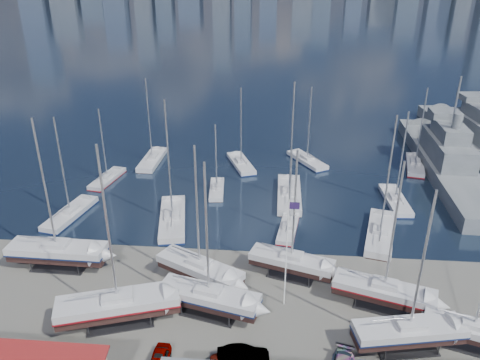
# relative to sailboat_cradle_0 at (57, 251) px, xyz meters

# --- Properties ---
(ground) EXTENTS (1400.00, 1400.00, 0.00)m
(ground) POSITION_rel_sailboat_cradle_0_xyz_m (22.81, -4.77, -2.19)
(ground) COLOR #605E59
(ground) RESTS_ON ground
(water) EXTENTS (1400.00, 600.00, 0.40)m
(water) POSITION_rel_sailboat_cradle_0_xyz_m (22.81, 305.23, -2.34)
(water) COLOR #182638
(water) RESTS_ON ground
(sailboat_cradle_0) EXTENTS (11.54, 3.44, 18.37)m
(sailboat_cradle_0) POSITION_rel_sailboat_cradle_0_xyz_m (0.00, 0.00, 0.00)
(sailboat_cradle_0) COLOR #2D2D33
(sailboat_cradle_0) RESTS_ON ground
(sailboat_cradle_1) EXTENTS (12.35, 6.91, 19.00)m
(sailboat_cradle_1) POSITION_rel_sailboat_cradle_0_xyz_m (10.12, -8.62, 0.03)
(sailboat_cradle_1) COLOR #2D2D33
(sailboat_cradle_1) RESTS_ON ground
(sailboat_cradle_2) EXTENTS (10.34, 7.33, 16.60)m
(sailboat_cradle_2) POSITION_rel_sailboat_cradle_0_xyz_m (17.07, -1.87, -0.09)
(sailboat_cradle_2) COLOR #2D2D33
(sailboat_cradle_2) RESTS_ON ground
(sailboat_cradle_3) EXTENTS (10.88, 5.49, 16.86)m
(sailboat_cradle_3) POSITION_rel_sailboat_cradle_0_xyz_m (18.79, -6.57, -0.08)
(sailboat_cradle_3) COLOR #2D2D33
(sailboat_cradle_3) RESTS_ON ground
(sailboat_cradle_4) EXTENTS (9.88, 5.44, 15.58)m
(sailboat_cradle_4) POSITION_rel_sailboat_cradle_0_xyz_m (27.18, 0.46, -0.14)
(sailboat_cradle_4) COLOR #2D2D33
(sailboat_cradle_4) RESTS_ON ground
(sailboat_cradle_5) EXTENTS (10.61, 4.83, 16.51)m
(sailboat_cradle_5) POSITION_rel_sailboat_cradle_0_xyz_m (37.72, -9.79, -0.10)
(sailboat_cradle_5) COLOR #2D2D33
(sailboat_cradle_5) RESTS_ON ground
(sailboat_cradle_6) EXTENTS (10.66, 5.93, 16.56)m
(sailboat_cradle_6) POSITION_rel_sailboat_cradle_0_xyz_m (36.55, -4.10, -0.09)
(sailboat_cradle_6) COLOR #2D2D33
(sailboat_cradle_6) RESTS_ON ground
(sailboat_cradle_7) EXTENTS (8.86, 5.03, 14.10)m
(sailboat_cradle_7) POSITION_rel_sailboat_cradle_0_xyz_m (43.64, -9.10, -0.21)
(sailboat_cradle_7) COLOR #2D2D33
(sailboat_cradle_7) RESTS_ON ground
(sailboat_moored_0) EXTENTS (4.77, 10.66, 15.40)m
(sailboat_moored_0) POSITION_rel_sailboat_cradle_0_xyz_m (-3.81, 11.87, -1.89)
(sailboat_moored_0) COLOR black
(sailboat_moored_0) RESTS_ON water
(sailboat_moored_1) EXTENTS (3.95, 8.90, 12.87)m
(sailboat_moored_1) POSITION_rel_sailboat_cradle_0_xyz_m (-2.72, 24.09, -1.89)
(sailboat_moored_1) COLOR black
(sailboat_moored_1) RESTS_ON water
(sailboat_moored_2) EXTENTS (3.14, 10.60, 15.92)m
(sailboat_moored_2) POSITION_rel_sailboat_cradle_0_xyz_m (2.62, 32.65, -1.87)
(sailboat_moored_2) COLOR black
(sailboat_moored_2) RESTS_ON water
(sailboat_moored_3) EXTENTS (5.67, 12.64, 18.26)m
(sailboat_moored_3) POSITION_rel_sailboat_cradle_0_xyz_m (10.99, 11.57, -1.88)
(sailboat_moored_3) COLOR black
(sailboat_moored_3) RESTS_ON water
(sailboat_moored_4) EXTENTS (2.87, 7.84, 11.59)m
(sailboat_moored_4) POSITION_rel_sailboat_cradle_0_xyz_m (15.83, 21.65, -1.86)
(sailboat_moored_4) COLOR black
(sailboat_moored_4) RESTS_ON water
(sailboat_moored_5) EXTENTS (6.10, 10.19, 14.74)m
(sailboat_moored_5) POSITION_rel_sailboat_cradle_0_xyz_m (18.75, 32.31, -1.89)
(sailboat_moored_5) COLOR black
(sailboat_moored_5) RESTS_ON water
(sailboat_moored_6) EXTENTS (3.27, 8.19, 11.91)m
(sailboat_moored_6) POSITION_rel_sailboat_cradle_0_xyz_m (26.92, 10.57, -1.88)
(sailboat_moored_6) COLOR black
(sailboat_moored_6) RESTS_ON water
(sailboat_moored_7) EXTENTS (3.49, 12.44, 18.77)m
(sailboat_moored_7) POSITION_rel_sailboat_cradle_0_xyz_m (27.16, 20.46, -1.87)
(sailboat_moored_7) COLOR black
(sailboat_moored_7) RESTS_ON water
(sailboat_moored_8) EXTENTS (7.38, 9.68, 14.48)m
(sailboat_moored_8) POSITION_rel_sailboat_cradle_0_xyz_m (30.51, 34.87, -1.89)
(sailboat_moored_8) COLOR black
(sailboat_moored_8) RESTS_ON water
(sailboat_moored_9) EXTENTS (5.82, 11.94, 17.37)m
(sailboat_moored_9) POSITION_rel_sailboat_cradle_0_xyz_m (38.95, 10.17, -1.87)
(sailboat_moored_9) COLOR black
(sailboat_moored_9) RESTS_ON water
(sailboat_moored_10) EXTENTS (3.34, 10.10, 14.89)m
(sailboat_moored_10) POSITION_rel_sailboat_cradle_0_xyz_m (42.97, 20.06, -1.89)
(sailboat_moored_10) COLOR black
(sailboat_moored_10) RESTS_ON water
(sailboat_moored_11) EXTENTS (4.70, 10.32, 14.91)m
(sailboat_moored_11) POSITION_rel_sailboat_cradle_0_xyz_m (49.35, 34.28, -1.89)
(sailboat_moored_11) COLOR black
(sailboat_moored_11) RESTS_ON water
(naval_ship_east) EXTENTS (8.10, 43.85, 17.93)m
(naval_ship_east) POSITION_rel_sailboat_cradle_0_xyz_m (53.93, 33.38, -0.53)
(naval_ship_east) COLOR slate
(naval_ship_east) RESTS_ON water
(naval_ship_west) EXTENTS (11.40, 44.04, 17.92)m
(naval_ship_west) POSITION_rel_sailboat_cradle_0_xyz_m (63.58, 45.55, -0.53)
(naval_ship_west) COLOR slate
(naval_ship_west) RESTS_ON water
(car_b) EXTENTS (4.84, 2.09, 1.55)m
(car_b) POSITION_rel_sailboat_cradle_0_xyz_m (22.75, -12.75, -1.42)
(car_b) COLOR gray
(car_b) RESTS_ON ground
(flagpole) EXTENTS (1.09, 0.12, 12.37)m
(flagpole) POSITION_rel_sailboat_cradle_0_xyz_m (26.50, -4.40, 4.95)
(flagpole) COLOR white
(flagpole) RESTS_ON ground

